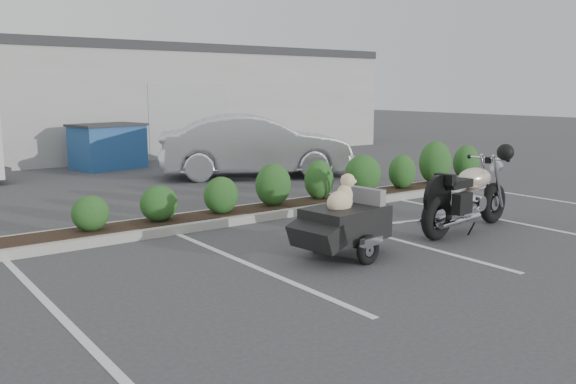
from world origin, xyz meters
TOP-DOWN VIEW (x-y plane):
  - ground at (0.00, 0.00)m, footprint 90.00×90.00m
  - planter_kerb at (1.00, 2.20)m, footprint 12.00×1.00m
  - building at (0.00, 17.00)m, footprint 26.00×10.00m
  - motorcycle at (2.63, -0.99)m, footprint 2.60×0.99m
  - pet_trailer at (-0.16, -0.97)m, footprint 2.10×1.19m
  - sedan at (3.31, 6.68)m, footprint 5.49×3.97m
  - dumpster at (0.64, 10.83)m, footprint 2.33×1.82m

SIDE VIEW (x-z plane):
  - ground at x=0.00m, z-range 0.00..0.00m
  - planter_kerb at x=1.00m, z-range 0.00..0.15m
  - pet_trailer at x=-0.16m, z-range -0.10..1.14m
  - motorcycle at x=2.63m, z-range -0.15..1.34m
  - dumpster at x=0.64m, z-range 0.01..1.38m
  - sedan at x=3.31m, z-range 0.00..1.72m
  - building at x=0.00m, z-range 0.00..4.00m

